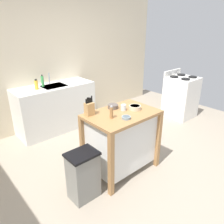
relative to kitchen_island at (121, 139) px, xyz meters
The scene contains 15 objects.
ground_plane 0.51m from the kitchen_island, 44.96° to the left, with size 6.77×6.77×0.00m, color gray.
wall_back 2.30m from the kitchen_island, 89.11° to the left, with size 5.77×0.10×2.60m, color beige.
kitchen_island is the anchor object (origin of this frame).
knife_block 0.65m from the kitchen_island, 148.24° to the left, with size 0.11×0.09×0.25m.
bowl_ceramic_wide 0.48m from the kitchen_island, ahead, with size 0.17×0.17×0.06m.
bowl_stoneware_deep 0.47m from the kitchen_island, 83.05° to the left, with size 0.15×0.15×0.05m.
bowl_ceramic_small 0.46m from the kitchen_island, 118.33° to the right, with size 0.11×0.11×0.03m.
drinking_cup 0.45m from the kitchen_island, 32.94° to the left, with size 0.07×0.07×0.09m.
pepper_grinder 0.53m from the kitchen_island, behind, with size 0.04×0.04×0.17m.
trash_bin 0.76m from the kitchen_island, behind, with size 0.36×0.28×0.63m.
sink_counter 1.81m from the kitchen_island, 91.82° to the left, with size 1.51×0.60×0.91m.
sink_faucet 2.02m from the kitchen_island, 91.69° to the left, with size 0.02×0.02×0.22m.
bottle_hand_soap 1.96m from the kitchen_island, 97.04° to the left, with size 0.05×0.05×0.22m.
bottle_spray_cleaner 1.88m from the kitchen_island, 102.64° to the left, with size 0.06×0.06×0.19m.
stove 2.43m from the kitchen_island, 12.70° to the left, with size 0.60×0.60×1.03m.
Camera 1 is at (-1.91, -1.95, 2.03)m, focal length 34.90 mm.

